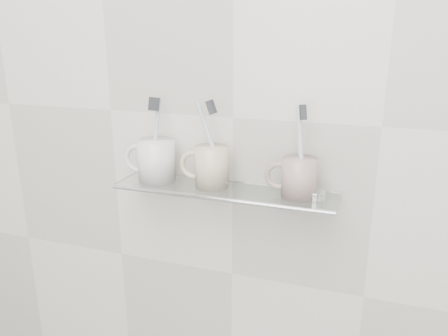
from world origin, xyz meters
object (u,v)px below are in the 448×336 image
at_px(mug_left, 157,160).
at_px(mug_center, 212,167).
at_px(mug_right, 299,178).
at_px(shelf_glass, 224,190).

xyz_separation_m(mug_left, mug_center, (0.14, 0.00, -0.00)).
bearing_deg(mug_right, shelf_glass, 168.41).
bearing_deg(shelf_glass, mug_right, 1.73).
bearing_deg(mug_center, mug_left, 179.12).
height_order(mug_left, mug_center, mug_left).
relative_size(shelf_glass, mug_center, 5.36).
height_order(mug_left, mug_right, mug_left).
distance_m(mug_left, mug_center, 0.14).
bearing_deg(mug_left, mug_right, -13.79).
bearing_deg(mug_center, shelf_glass, -10.07).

